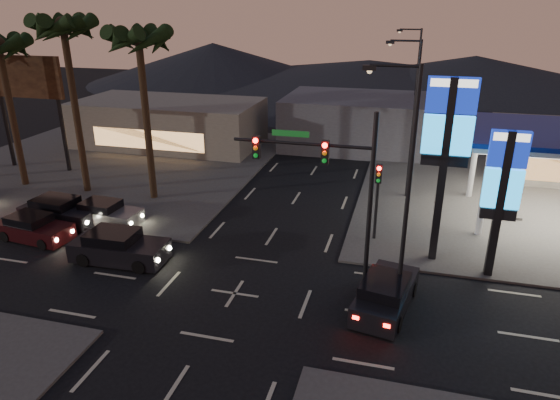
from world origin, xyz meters
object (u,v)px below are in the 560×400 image
(car_lane_a_front, at_px, (118,247))
(car_lane_a_mid, at_px, (34,228))
(car_lane_b_mid, at_px, (60,212))
(traffic_signal_mast, at_px, (330,175))
(suv_station, at_px, (385,294))
(car_lane_b_front, at_px, (105,214))
(pylon_sign_short, at_px, (503,183))
(pylon_sign_tall, at_px, (447,135))

(car_lane_a_front, height_order, car_lane_a_mid, car_lane_a_front)
(car_lane_a_front, distance_m, car_lane_b_mid, 6.59)
(traffic_signal_mast, distance_m, car_lane_a_front, 11.28)
(suv_station, bearing_deg, traffic_signal_mast, 151.93)
(car_lane_a_mid, xyz_separation_m, car_lane_b_front, (2.58, 2.76, -0.00))
(pylon_sign_short, xyz_separation_m, car_lane_b_front, (-20.79, 0.65, -4.02))
(pylon_sign_short, distance_m, suv_station, 7.20)
(car_lane_b_mid, relative_size, suv_station, 1.02)
(pylon_sign_short, bearing_deg, suv_station, -138.61)
(car_lane_b_front, bearing_deg, car_lane_a_mid, -133.08)
(car_lane_a_mid, distance_m, suv_station, 18.96)
(pylon_sign_tall, distance_m, car_lane_b_front, 19.18)
(pylon_sign_tall, bearing_deg, car_lane_a_mid, -171.53)
(car_lane_b_front, bearing_deg, pylon_sign_tall, 1.09)
(traffic_signal_mast, relative_size, car_lane_a_front, 1.64)
(pylon_sign_tall, height_order, suv_station, pylon_sign_tall)
(pylon_sign_tall, relative_size, pylon_sign_short, 1.29)
(car_lane_a_front, relative_size, car_lane_b_front, 1.13)
(car_lane_a_mid, relative_size, car_lane_b_mid, 0.91)
(car_lane_a_front, xyz_separation_m, suv_station, (13.07, -0.88, -0.04))
(car_lane_a_mid, bearing_deg, car_lane_b_front, 46.92)
(pylon_sign_tall, xyz_separation_m, car_lane_b_front, (-18.29, -0.35, -5.75))
(car_lane_a_front, bearing_deg, car_lane_a_mid, 170.35)
(pylon_sign_tall, height_order, car_lane_b_mid, pylon_sign_tall)
(car_lane_b_mid, bearing_deg, car_lane_a_mid, -90.61)
(car_lane_a_mid, xyz_separation_m, car_lane_b_mid, (0.02, 2.19, 0.07))
(traffic_signal_mast, bearing_deg, car_lane_b_front, 166.85)
(suv_station, bearing_deg, car_lane_a_front, 176.15)
(pylon_sign_short, bearing_deg, car_lane_a_mid, -174.85)
(traffic_signal_mast, height_order, car_lane_b_mid, traffic_signal_mast)
(pylon_sign_short, height_order, car_lane_b_mid, pylon_sign_short)
(traffic_signal_mast, height_order, car_lane_a_mid, traffic_signal_mast)
(pylon_sign_tall, xyz_separation_m, car_lane_a_front, (-15.07, -4.09, -5.67))
(pylon_sign_short, xyz_separation_m, car_lane_b_mid, (-23.35, 0.08, -3.94))
(pylon_sign_short, bearing_deg, car_lane_a_front, -170.02)
(traffic_signal_mast, xyz_separation_m, car_lane_a_front, (-10.33, -0.58, -4.50))
(suv_station, bearing_deg, car_lane_b_front, 164.15)
(pylon_sign_short, distance_m, car_lane_b_mid, 23.68)
(car_lane_a_front, height_order, car_lane_b_front, car_lane_a_front)
(pylon_sign_tall, xyz_separation_m, suv_station, (-2.01, -4.97, -5.70))
(car_lane_b_front, distance_m, suv_station, 16.93)
(traffic_signal_mast, distance_m, car_lane_b_front, 14.65)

